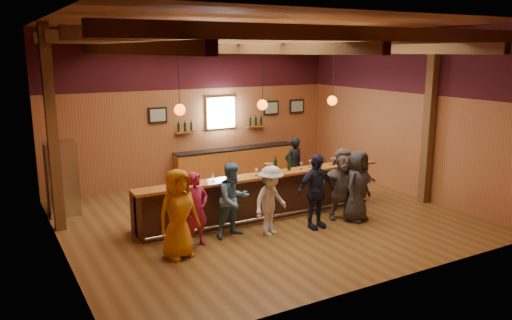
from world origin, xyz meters
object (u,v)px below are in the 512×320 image
object	(u,v)px
customer_redvest	(196,210)
customer_navy	(316,191)
customer_denim	(233,200)
ice_bucket	(269,169)
bar_counter	(260,195)
bottle_a	(275,165)
customer_dark	(357,186)
customer_orange	(178,214)
customer_white	(271,201)
customer_brown	(342,183)
back_bar_cabinet	(236,163)
bartender	(294,166)
stainless_fridge	(62,178)

from	to	relation	value
customer_redvest	customer_navy	bearing A→B (deg)	-23.03
customer_denim	ice_bucket	bearing A→B (deg)	17.52
bar_counter	bottle_a	distance (m)	0.82
customer_redvest	customer_dark	world-z (taller)	customer_dark
customer_orange	customer_dark	bearing A→B (deg)	-11.34
customer_white	ice_bucket	bearing A→B (deg)	39.69
customer_orange	customer_white	distance (m)	2.17
bottle_a	customer_brown	bearing A→B (deg)	-36.56
back_bar_cabinet	bottle_a	xyz separation A→B (m)	(-0.85, -3.74, 0.77)
customer_denim	bartender	xyz separation A→B (m)	(2.90, 2.07, -0.00)
back_bar_cabinet	customer_redvest	bearing A→B (deg)	-125.14
bar_counter	customer_denim	size ratio (longest dim) A/B	3.90
stainless_fridge	bartender	bearing A→B (deg)	-12.46
customer_dark	ice_bucket	distance (m)	2.10
stainless_fridge	customer_orange	xyz separation A→B (m)	(1.53, -3.84, -0.03)
customer_navy	customer_brown	distance (m)	0.97
customer_brown	stainless_fridge	bearing A→B (deg)	159.80
customer_redvest	ice_bucket	world-z (taller)	customer_redvest
back_bar_cabinet	customer_white	world-z (taller)	customer_white
back_bar_cabinet	ice_bucket	world-z (taller)	ice_bucket
customer_white	customer_navy	distance (m)	1.10
customer_white	bottle_a	bearing A→B (deg)	32.28
ice_bucket	bottle_a	distance (m)	0.32
bar_counter	customer_redvest	size ratio (longest dim) A/B	4.06
bar_counter	bartender	distance (m)	2.11
customer_denim	ice_bucket	xyz separation A→B (m)	(1.22, 0.58, 0.42)
customer_dark	bartender	world-z (taller)	customer_dark
stainless_fridge	customer_white	distance (m)	5.21
customer_white	bottle_a	size ratio (longest dim) A/B	4.35
customer_brown	customer_white	bearing A→B (deg)	-165.10
customer_white	customer_navy	xyz separation A→B (m)	(1.09, -0.13, 0.08)
bar_counter	customer_white	size ratio (longest dim) A/B	4.12
customer_denim	customer_white	world-z (taller)	customer_denim
bottle_a	customer_redvest	bearing A→B (deg)	-159.81
bar_counter	ice_bucket	size ratio (longest dim) A/B	26.38
customer_redvest	customer_dark	size ratio (longest dim) A/B	0.92
customer_navy	bottle_a	size ratio (longest dim) A/B	4.82
bartender	bottle_a	distance (m)	1.98
customer_brown	bottle_a	distance (m)	1.63
customer_orange	bottle_a	xyz separation A→B (m)	(2.92, 1.22, 0.37)
customer_dark	bottle_a	size ratio (longest dim) A/B	4.79
stainless_fridge	customer_redvest	size ratio (longest dim) A/B	1.16
stainless_fridge	customer_orange	size ratio (longest dim) A/B	1.03
customer_orange	customer_redvest	xyz separation A→B (m)	(0.51, 0.34, -0.10)
customer_orange	ice_bucket	xyz separation A→B (m)	(2.64, 1.06, 0.35)
customer_dark	ice_bucket	size ratio (longest dim) A/B	7.05
customer_brown	bartender	bearing A→B (deg)	98.39
customer_orange	customer_brown	xyz separation A→B (m)	(4.19, 0.28, -0.02)
bar_counter	customer_navy	bearing A→B (deg)	-63.81
customer_redvest	back_bar_cabinet	bearing A→B (deg)	38.03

